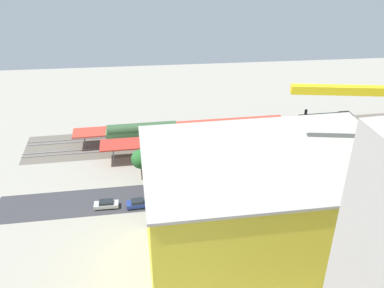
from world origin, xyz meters
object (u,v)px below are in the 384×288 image
Objects in this scene: locomotive at (327,120)px; box_truck_2 at (240,195)px; parked_car_3 at (229,197)px; box_truck_0 at (303,193)px; platform_canopy_near at (223,137)px; platform_canopy_far at (181,126)px; parked_car_6 at (138,204)px; parked_car_7 at (106,205)px; street_tree_4 at (177,162)px; parked_car_5 at (169,201)px; street_tree_5 at (141,159)px; parked_car_1 at (287,191)px; box_truck_1 at (250,193)px; parked_car_0 at (319,191)px; street_tree_3 at (303,155)px; street_tree_2 at (334,154)px; street_tree_1 at (296,153)px; freight_coach_far at (142,134)px; parked_car_4 at (198,199)px; traffic_light at (176,190)px; construction_building at (263,217)px; parked_car_2 at (256,196)px; street_tree_0 at (215,162)px.

box_truck_2 is at bearing 45.82° from locomotive.
box_truck_0 is (-14.38, 1.44, 0.83)m from parked_car_3.
box_truck_0 is (-12.75, 19.58, -2.71)m from platform_canopy_near.
platform_canopy_far reaches higher than parked_car_3.
parked_car_6 is 0.51× the size of box_truck_2.
parked_car_3 reaches higher than parked_car_7.
street_tree_4 is (-14.23, -8.06, 3.74)m from parked_car_7.
street_tree_5 is (5.10, -9.28, 4.32)m from parked_car_5.
box_truck_1 is at bearing 7.63° from parked_car_1.
box_truck_1 reaches higher than parked_car_1.
parked_car_0 is (12.89, 29.08, -1.12)m from locomotive.
parked_car_6 is at bearing -1.83° from box_truck_0.
platform_canopy_near is 18.80m from street_tree_3.
street_tree_4 is (33.64, -0.16, -0.04)m from street_tree_2.
street_tree_1 is (-1.42, -10.03, 3.22)m from box_truck_0.
freight_coach_far is 1.69× the size of box_truck_0.
box_truck_1 is (10.23, -1.03, 0.12)m from box_truck_0.
platform_canopy_near is at bearing -136.48° from parked_car_6.
locomotive is at bearing -157.21° from street_tree_5.
street_tree_2 is (-11.93, -7.31, 3.71)m from parked_car_1.
freight_coach_far is 24.84m from parked_car_7.
parked_car_4 is 5.78m from traffic_light.
parked_car_2 is at bearing -104.84° from construction_building.
box_truck_1 is 1.42× the size of street_tree_5.
construction_building is 4.08× the size of box_truck_2.
construction_building is at bearing 52.52° from box_truck_0.
street_tree_2 is at bearing -125.51° from parked_car_0.
locomotive is 3.58× the size of parked_car_2.
box_truck_0 is 0.99× the size of box_truck_1.
street_tree_5 reaches higher than parked_car_4.
freight_coach_far is 2.03× the size of box_truck_2.
parked_car_4 is at bearing 114.22° from freight_coach_far.
parked_car_3 is at bearing 18.34° from street_tree_2.
traffic_light reaches higher than box_truck_0.
platform_canopy_far is at bearing -70.71° from box_truck_2.
platform_canopy_far is at bearing -40.16° from platform_canopy_near.
street_tree_1 reaches higher than platform_canopy_far.
street_tree_1 is (-27.67, -8.83, 4.06)m from parked_car_5.
parked_car_2 is at bearing -179.05° from parked_car_6.
box_truck_2 is (-2.00, 0.90, 0.86)m from parked_car_3.
street_tree_0 is 0.97× the size of street_tree_3.
platform_canopy_far is 28.77m from street_tree_1.
street_tree_3 is at bearing -169.65° from parked_car_7.
traffic_light reaches higher than parked_car_6.
box_truck_1 reaches higher than box_truck_0.
box_truck_2 is at bearing 155.66° from parked_car_3.
box_truck_2 is at bearing 113.63° from street_tree_0.
parked_car_0 is at bearing -178.89° from parked_car_6.
parked_car_0 is at bearing -175.85° from box_truck_2.
parked_car_2 is (-3.88, 18.16, -3.62)m from platform_canopy_near.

